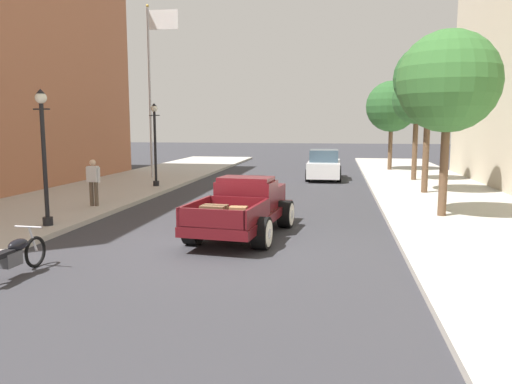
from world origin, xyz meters
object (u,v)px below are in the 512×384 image
(flagpole, at_px, (153,73))
(hotrod_truck_maroon, at_px, (245,207))
(street_tree_farthest, at_px, (392,107))
(street_tree_second, at_px, (429,79))
(street_lamp_far, at_px, (155,138))
(street_tree_nearest, at_px, (448,82))
(street_lamp_near, at_px, (44,147))
(street_tree_third, at_px, (417,100))
(pedestrian_sidewalk_left, at_px, (93,180))
(motorcycle_parked, at_px, (12,256))
(car_background_white, at_px, (324,166))

(flagpole, bearing_deg, hotrod_truck_maroon, -59.85)
(flagpole, relative_size, street_tree_farthest, 1.63)
(street_tree_second, relative_size, street_tree_farthest, 1.11)
(street_lamp_far, xyz_separation_m, street_tree_farthest, (11.73, 10.67, 1.76))
(hotrod_truck_maroon, xyz_separation_m, street_tree_nearest, (5.80, 2.90, 3.55))
(street_lamp_near, relative_size, street_tree_third, 0.72)
(street_tree_nearest, relative_size, street_tree_third, 1.07)
(hotrod_truck_maroon, bearing_deg, pedestrian_sidewalk_left, 154.18)
(pedestrian_sidewalk_left, bearing_deg, street_tree_nearest, -0.01)
(street_lamp_far, xyz_separation_m, flagpole, (-1.43, 3.82, 3.39))
(street_tree_second, bearing_deg, motorcycle_parked, -127.13)
(car_background_white, distance_m, street_tree_third, 5.89)
(street_tree_third, bearing_deg, motorcycle_parked, -119.44)
(flagpole, relative_size, street_tree_third, 1.70)
(street_lamp_near, bearing_deg, street_lamp_far, 91.49)
(hotrod_truck_maroon, relative_size, street_lamp_far, 1.32)
(street_lamp_near, distance_m, street_lamp_far, 9.35)
(street_tree_farthest, bearing_deg, car_background_white, -128.03)
(motorcycle_parked, distance_m, street_lamp_near, 4.97)
(street_lamp_far, distance_m, street_tree_second, 12.34)
(street_lamp_far, bearing_deg, hotrod_truck_maroon, -56.18)
(street_tree_second, relative_size, street_tree_third, 1.15)
(car_background_white, height_order, street_tree_second, street_tree_second)
(hotrod_truck_maroon, xyz_separation_m, pedestrian_sidewalk_left, (-6.00, 2.90, 0.33))
(street_tree_second, bearing_deg, street_tree_farthest, 91.81)
(motorcycle_parked, relative_size, street_lamp_far, 0.55)
(car_background_white, height_order, flagpole, flagpole)
(pedestrian_sidewalk_left, distance_m, flagpole, 10.88)
(street_tree_farthest, bearing_deg, flagpole, -152.50)
(street_lamp_far, relative_size, street_tree_third, 0.72)
(street_lamp_far, bearing_deg, street_tree_farthest, 42.29)
(hotrod_truck_maroon, bearing_deg, flagpole, 120.15)
(street_tree_second, xyz_separation_m, street_tree_farthest, (-0.35, 10.99, -0.72))
(motorcycle_parked, distance_m, street_lamp_far, 13.83)
(street_lamp_near, distance_m, street_tree_nearest, 12.11)
(motorcycle_parked, bearing_deg, street_tree_second, 52.87)
(street_tree_nearest, distance_m, street_tree_third, 10.64)
(street_tree_third, bearing_deg, street_tree_second, -93.28)
(motorcycle_parked, height_order, street_tree_farthest, street_tree_farthest)
(street_tree_nearest, bearing_deg, pedestrian_sidewalk_left, 179.99)
(car_background_white, relative_size, pedestrian_sidewalk_left, 2.61)
(flagpole, bearing_deg, street_tree_third, 3.69)
(pedestrian_sidewalk_left, bearing_deg, street_tree_farthest, 54.50)
(street_tree_third, height_order, street_tree_farthest, street_tree_farthest)
(pedestrian_sidewalk_left, bearing_deg, street_lamp_far, 89.07)
(car_background_white, relative_size, street_lamp_near, 1.12)
(pedestrian_sidewalk_left, relative_size, street_tree_nearest, 0.29)
(car_background_white, height_order, street_tree_third, street_tree_third)
(street_lamp_near, bearing_deg, street_tree_nearest, 16.71)
(street_lamp_near, xyz_separation_m, street_tree_second, (11.84, 9.03, 2.48))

